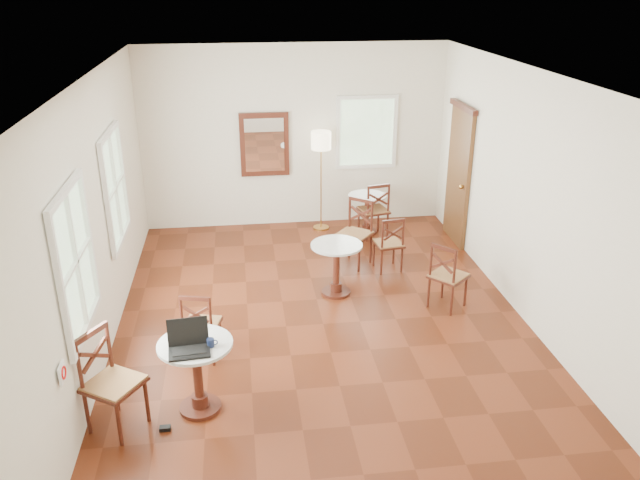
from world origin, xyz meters
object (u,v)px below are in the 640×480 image
at_px(water_glass, 195,339).
at_px(cafe_table_mid, 336,263).
at_px(chair_back_a, 374,210).
at_px(laptop, 189,343).
at_px(chair_near_b, 111,382).
at_px(chair_mid_a, 389,244).
at_px(navy_mug, 211,343).
at_px(chair_back_b, 355,233).
at_px(cafe_table_back, 367,209).
at_px(floor_lamp, 321,147).
at_px(chair_mid_b, 448,276).
at_px(power_adapter, 165,428).
at_px(chair_near_a, 201,325).
at_px(mouse, 202,339).
at_px(cafe_table_near, 197,369).

bearing_deg(water_glass, cafe_table_mid, 53.05).
height_order(chair_back_a, laptop, laptop).
xyz_separation_m(chair_near_b, chair_mid_a, (3.35, 3.05, -0.09)).
relative_size(chair_back_a, navy_mug, 9.08).
bearing_deg(chair_back_a, chair_back_b, 51.15).
height_order(laptop, water_glass, laptop).
relative_size(chair_near_b, navy_mug, 9.76).
height_order(cafe_table_back, navy_mug, navy_mug).
xyz_separation_m(laptop, navy_mug, (0.20, 0.02, -0.03)).
bearing_deg(chair_mid_a, floor_lamp, -74.65).
height_order(chair_near_b, chair_mid_b, chair_near_b).
xyz_separation_m(chair_mid_b, power_adapter, (-3.38, -1.98, -0.43)).
bearing_deg(water_glass, chair_mid_b, 29.26).
bearing_deg(navy_mug, chair_near_a, 99.15).
bearing_deg(water_glass, laptop, -122.81).
xyz_separation_m(chair_near_a, mouse, (0.07, -0.89, 0.36)).
bearing_deg(mouse, cafe_table_back, 79.90).
distance_m(chair_mid_a, floor_lamp, 2.13).
bearing_deg(cafe_table_back, chair_near_a, -126.75).
xyz_separation_m(chair_near_b, mouse, (0.84, 0.19, 0.28)).
height_order(cafe_table_mid, chair_mid_a, chair_mid_a).
bearing_deg(floor_lamp, cafe_table_near, -111.56).
bearing_deg(chair_mid_b, chair_back_a, -30.71).
distance_m(chair_back_b, water_glass, 3.83).
relative_size(chair_mid_b, mouse, 9.23).
xyz_separation_m(chair_mid_a, floor_lamp, (-0.75, 1.73, 0.99)).
bearing_deg(chair_near_b, floor_lamp, 4.61).
bearing_deg(floor_lamp, power_adapter, -113.64).
bearing_deg(chair_mid_a, navy_mug, 42.67).
relative_size(floor_lamp, mouse, 16.98).
bearing_deg(laptop, cafe_table_near, 59.50).
xyz_separation_m(laptop, water_glass, (0.06, 0.09, -0.02)).
bearing_deg(chair_back_a, chair_mid_b, 87.83).
bearing_deg(chair_back_b, cafe_table_mid, -75.44).
distance_m(chair_near_b, chair_mid_a, 4.53).
height_order(chair_near_a, power_adapter, chair_near_a).
height_order(navy_mug, water_glass, water_glass).
distance_m(chair_mid_b, water_glass, 3.51).
bearing_deg(chair_mid_a, chair_near_a, 29.21).
bearing_deg(mouse, laptop, -110.36).
distance_m(cafe_table_mid, chair_back_a, 2.09).
bearing_deg(cafe_table_back, chair_back_b, -109.48).
bearing_deg(chair_near_a, cafe_table_mid, -128.34).
bearing_deg(mouse, chair_near_a, 114.31).
distance_m(floor_lamp, laptop, 5.11).
bearing_deg(chair_mid_b, cafe_table_back, -29.89).
relative_size(cafe_table_near, cafe_table_mid, 1.06).
bearing_deg(cafe_table_near, chair_mid_b, 29.03).
distance_m(laptop, mouse, 0.18).
relative_size(mouse, water_glass, 1.02).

